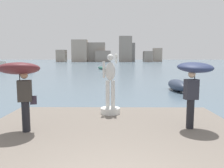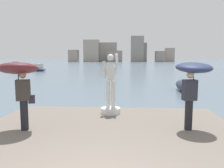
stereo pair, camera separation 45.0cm
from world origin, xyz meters
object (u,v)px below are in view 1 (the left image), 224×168
object	(u,v)px
onlooker_left	(21,75)
boat_leftward	(4,67)
statue_white_figure	(110,92)
boat_rightward	(177,85)
onlooker_right	(194,75)
boat_far	(102,68)
boat_near	(27,69)

from	to	relation	value
onlooker_left	boat_leftward	bearing A→B (deg)	116.84
statue_white_figure	boat_rightward	size ratio (longest dim) A/B	0.68
onlooker_left	onlooker_right	bearing A→B (deg)	4.40
onlooker_left	onlooker_right	world-z (taller)	onlooker_left
boat_leftward	boat_rightward	bearing A→B (deg)	-47.26
boat_far	boat_leftward	bearing A→B (deg)	178.43
boat_near	onlooker_right	bearing A→B (deg)	-61.49
boat_leftward	boat_rightward	distance (m)	41.44
statue_white_figure	boat_near	bearing A→B (deg)	116.26
boat_far	boat_leftward	size ratio (longest dim) A/B	0.77
onlooker_right	boat_near	bearing A→B (deg)	118.51
boat_leftward	boat_near	bearing A→B (deg)	-43.79
statue_white_figure	onlooker_right	size ratio (longest dim) A/B	1.13
boat_near	boat_far	bearing A→B (deg)	27.18
onlooker_left	boat_near	distance (m)	36.14
statue_white_figure	onlooker_right	bearing A→B (deg)	-34.32
boat_rightward	statue_white_figure	bearing A→B (deg)	-120.23
boat_leftward	onlooker_left	bearing A→B (deg)	-63.16
onlooker_left	boat_far	bearing A→B (deg)	89.94
onlooker_right	boat_leftward	size ratio (longest dim) A/B	0.40
statue_white_figure	onlooker_right	xyz separation A→B (m)	(2.50, -1.71, 0.79)
statue_white_figure	onlooker_right	distance (m)	3.13
boat_far	boat_rightward	distance (m)	30.75
boat_near	boat_rightward	size ratio (longest dim) A/B	1.32
boat_near	boat_far	world-z (taller)	boat_near
onlooker_right	boat_near	world-z (taller)	onlooker_right
onlooker_left	boat_far	xyz separation A→B (m)	(0.04, 40.40, -1.72)
onlooker_left	statue_white_figure	bearing A→B (deg)	40.19
boat_leftward	statue_white_figure	bearing A→B (deg)	-59.17
onlooker_left	boat_leftward	xyz separation A→B (m)	(-20.73, 40.97, -1.45)
boat_far	statue_white_figure	bearing A→B (deg)	-86.37
onlooker_right	boat_far	xyz separation A→B (m)	(-4.93, 40.01, -1.70)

